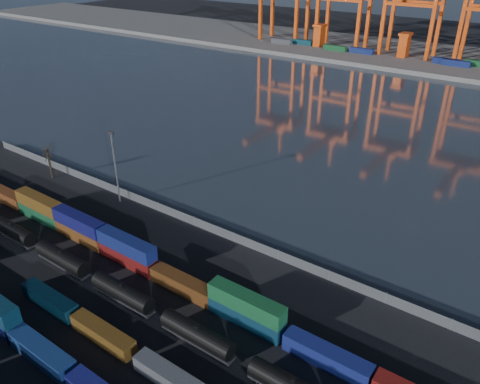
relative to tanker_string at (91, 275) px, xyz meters
The scene contains 12 objects.
ground 12.78m from the tanker_string, 17.71° to the right, with size 700.00×700.00×0.00m, color black.
harbor_water 101.89m from the tanker_string, 83.21° to the left, with size 700.00×700.00×0.00m, color #272F39.
far_quay 206.51m from the tanker_string, 86.66° to the left, with size 700.00×70.00×2.00m, color #514F4C.
container_row_south 22.48m from the tanker_string, 40.41° to the right, with size 140.94×2.60×5.53m.
container_row_mid 11.04m from the tanker_string, 138.21° to the right, with size 140.00×2.36×5.04m.
container_row_north 8.67m from the tanker_string, 60.74° to the left, with size 128.79×2.57×5.49m.
tanker_string is the anchor object (origin of this frame).
waterfront_fence 27.00m from the tanker_string, 63.51° to the left, with size 160.12×0.12×2.20m.
bare_tree 45.65m from the tanker_string, 153.03° to the left, with size 2.31×2.41×8.93m.
yard_light_mast 29.46m from the tanker_string, 129.03° to the left, with size 1.60×0.40×16.60m.
quay_containers 191.63m from the tanker_string, 89.69° to the left, with size 172.58×10.99×2.60m.
straddle_carriers 196.48m from the tanker_string, 87.22° to the left, with size 140.00×7.00×11.10m.
Camera 1 is at (44.49, -32.36, 51.17)m, focal length 35.00 mm.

